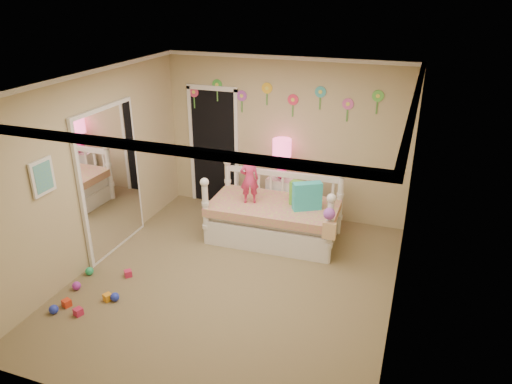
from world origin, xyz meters
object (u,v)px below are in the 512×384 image
at_px(child, 249,179).
at_px(table_lamp, 282,153).
at_px(daybed, 274,207).
at_px(nightstand, 281,198).

distance_m(child, table_lamp, 0.86).
xyz_separation_m(daybed, child, (-0.36, -0.09, 0.44)).
xyz_separation_m(daybed, table_lamp, (-0.11, 0.72, 0.61)).
bearing_deg(daybed, nightstand, 96.87).
bearing_deg(table_lamp, nightstand, 90.45).
xyz_separation_m(child, nightstand, (0.25, 0.81, -0.61)).
distance_m(nightstand, table_lamp, 0.78).
bearing_deg(child, nightstand, -129.88).
height_order(daybed, child, child).
height_order(daybed, table_lamp, table_lamp).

